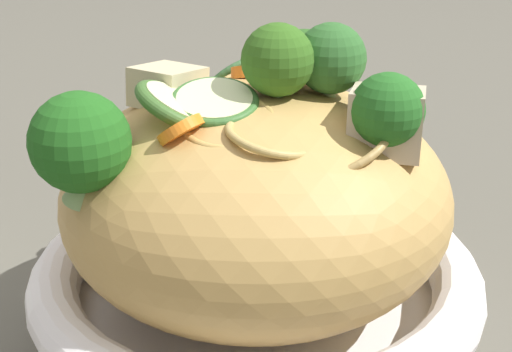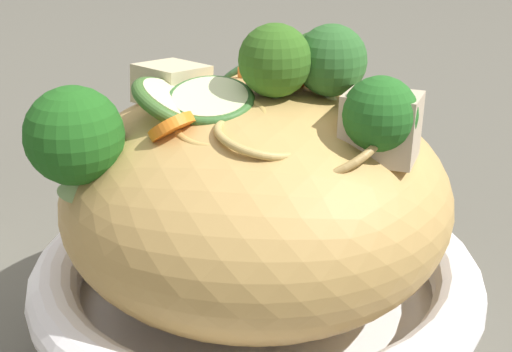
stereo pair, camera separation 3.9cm
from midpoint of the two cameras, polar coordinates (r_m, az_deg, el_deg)
ground_plane at (r=0.44m, az=-2.60°, el=-12.16°), size 3.00×3.00×0.00m
serving_bowl at (r=0.43m, az=-2.67°, el=-9.15°), size 0.26×0.26×0.05m
noodle_heap at (r=0.40m, az=-2.82°, el=-1.72°), size 0.22×0.22×0.13m
broccoli_florets at (r=0.37m, az=-3.35°, el=6.68°), size 0.18×0.23×0.08m
carrot_coins at (r=0.40m, az=-3.22°, el=7.06°), size 0.12×0.14×0.05m
zucchini_slices at (r=0.38m, az=-7.02°, el=6.37°), size 0.08×0.16×0.04m
chicken_chunks at (r=0.37m, az=0.91°, el=6.09°), size 0.16×0.08×0.04m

